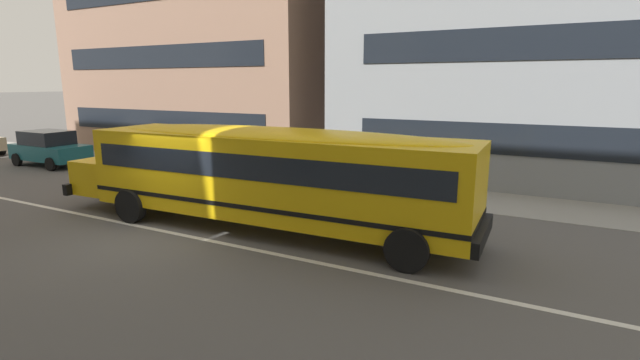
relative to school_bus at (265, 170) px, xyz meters
name	(u,v)px	position (x,y,z in m)	size (l,w,h in m)	color
ground_plane	(168,232)	(-2.10, -1.48, -1.61)	(400.00, 400.00, 0.00)	#54514F
sidewalk_far	(306,181)	(-2.10, 5.82, -1.61)	(120.00, 3.00, 0.01)	gray
lane_centreline	(168,232)	(-2.10, -1.48, -1.61)	(110.00, 0.16, 0.01)	silver
school_bus	(265,170)	(0.00, 0.00, 0.00)	(12.22, 2.95, 2.71)	yellow
parked_car_teal_under_tree	(49,148)	(-14.56, 3.22, -0.77)	(3.90, 1.89, 1.64)	#195B66
apartment_block_far_left	(233,36)	(-11.57, 13.49, 5.04)	(15.58, 12.39, 13.30)	#93705B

